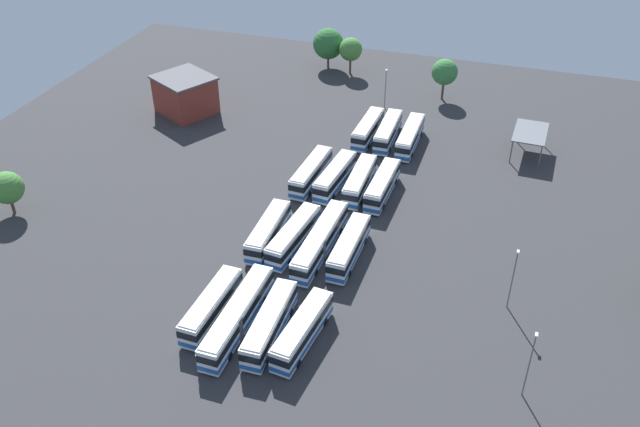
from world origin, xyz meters
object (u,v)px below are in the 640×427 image
Objects in this scene: tree_northeast at (351,49)px; bus_row0_slot2 at (237,317)px; bus_row1_slot0 at (349,247)px; tree_north_edge at (445,72)px; bus_row2_slot1 at (360,181)px; lamp_post_by_building at (513,277)px; lamp_post_mid_lot at (385,87)px; bus_row1_slot2 at (294,236)px; bus_row3_slot1 at (388,132)px; bus_row2_slot3 at (311,172)px; bus_row1_slot3 at (268,231)px; bus_row2_slot0 at (382,185)px; bus_row2_slot2 at (335,176)px; bus_row0_slot3 at (212,306)px; depot_building at (185,94)px; bus_row3_slot2 at (368,129)px; maintenance_shelter at (530,133)px; lamp_post_far_corner at (530,362)px; bus_row3_slot0 at (410,137)px; tree_west_edge at (328,44)px; bus_row0_slot0 at (302,331)px; bus_row1_slot1 at (320,241)px; bus_row0_slot1 at (270,324)px.

bus_row0_slot2 is at bearing -173.62° from tree_northeast.
tree_north_edge is at bearing -3.40° from bus_row1_slot0.
lamp_post_by_building is at bearing -129.11° from bus_row2_slot1.
bus_row1_slot2 is at bearing 178.29° from lamp_post_mid_lot.
bus_row3_slot1 is (32.16, 2.69, -0.00)m from bus_row1_slot0.
bus_row3_slot1 is (16.31, -0.30, 0.00)m from bus_row2_slot1.
bus_row2_slot3 is (32.13, 2.28, -0.00)m from bus_row0_slot2.
tree_northeast is at bearing 8.87° from bus_row1_slot2.
bus_row1_slot3 and bus_row2_slot1 have the same top height.
bus_row0_slot2 is 1.35× the size of bus_row3_slot1.
bus_row2_slot0 is 7.26m from bus_row2_slot2.
bus_row1_slot2 is at bearing -15.10° from bus_row0_slot3.
depot_building is 34.55m from tree_northeast.
bus_row1_slot3 is 32.49m from bus_row3_slot2.
lamp_post_by_building is at bearing -179.09° from maintenance_shelter.
lamp_post_far_corner is (-0.40, -34.71, 2.86)m from bus_row0_slot3.
bus_row3_slot0 is at bearing -20.98° from bus_row1_slot3.
bus_row1_slot2 is (16.25, -0.73, -0.00)m from bus_row0_slot2.
bus_row3_slot2 is 27.72m from tree_northeast.
tree_west_edge is (43.19, 11.10, 3.21)m from bus_row2_slot3.
bus_row1_slot3 is at bearing 90.36° from bus_row1_slot0.
bus_row0_slot3 is 1.42× the size of tree_west_edge.
bus_row2_slot3 and bus_row3_slot1 have the same top height.
bus_row3_slot1 is 1.56× the size of tree_northeast.
bus_row0_slot0 is 1.02× the size of bus_row2_slot1.
bus_row2_slot1 is at bearing -15.59° from bus_row0_slot3.
bus_row3_slot0 is at bearing -9.03° from bus_row1_slot1.
bus_row3_slot0 is at bearing 174.45° from tree_north_edge.
bus_row3_slot1 is 1.38× the size of lamp_post_by_building.
bus_row0_slot1 is 0.79× the size of bus_row1_slot1.
bus_row0_slot2 and bus_row3_slot2 have the same top height.
bus_row0_slot0 is 47.64m from bus_row3_slot0.
tree_west_edge reaches higher than bus_row2_slot2.
bus_row0_slot1 is at bearing 91.77° from bus_row0_slot0.
tree_northeast is (57.52, 16.50, 3.22)m from bus_row1_slot0.
bus_row1_slot1 is 61.80m from tree_west_edge.
bus_row2_slot0 is 1.34× the size of lamp_post_far_corner.
bus_row2_slot2 is at bearing 153.10° from bus_row3_slot0.
tree_northeast reaches higher than bus_row1_slot1.
bus_row2_slot0 and bus_row3_slot1 have the same top height.
tree_west_edge reaches higher than tree_north_edge.
tree_northeast reaches higher than bus_row1_slot2.
lamp_post_mid_lot is at bearing 25.81° from lamp_post_far_corner.
bus_row1_slot0 is 15.70m from bus_row2_slot0.
bus_row2_slot3 is (15.95, 10.53, 0.00)m from bus_row1_slot0.
tree_north_edge is at bearing -15.55° from bus_row2_slot2.
bus_row0_slot1 is at bearing -167.11° from tree_west_edge.
depot_building is (31.63, 31.87, 1.58)m from bus_row1_slot2.
bus_row0_slot0 is at bearing -169.07° from bus_row2_slot2.
tree_north_edge is at bearing -25.22° from bus_row3_slot2.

